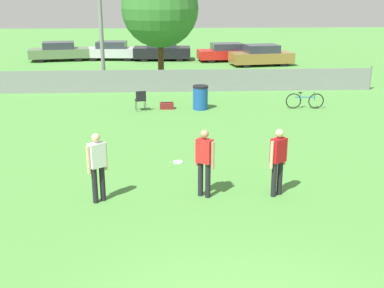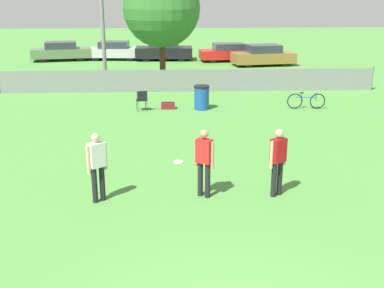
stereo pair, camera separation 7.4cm
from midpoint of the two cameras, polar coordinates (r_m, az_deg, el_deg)
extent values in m
cube|color=gray|center=(23.92, -0.30, 7.51)|extent=(18.45, 0.03, 1.10)
cylinder|color=slate|center=(25.97, 20.67, 7.32)|extent=(0.07, 0.07, 1.21)
cylinder|color=gray|center=(25.15, -10.57, 15.62)|extent=(0.20, 0.20, 7.98)
cylinder|color=#4C331E|center=(26.00, -3.43, 9.78)|extent=(0.32, 0.32, 2.42)
sphere|color=#33702D|center=(25.77, -3.54, 15.76)|extent=(4.00, 4.00, 4.00)
cylinder|color=black|center=(11.85, 9.85, -4.19)|extent=(0.13, 0.13, 0.88)
cylinder|color=black|center=(11.99, 10.52, -3.96)|extent=(0.13, 0.13, 0.88)
cube|color=#B21419|center=(11.67, 10.38, -0.74)|extent=(0.43, 0.39, 0.58)
sphere|color=#D8AD8C|center=(11.54, 10.50, 1.26)|extent=(0.20, 0.20, 0.20)
cylinder|color=#D8AD8C|center=(11.54, 9.60, -1.30)|extent=(0.08, 0.08, 0.67)
cylinder|color=#D8AD8C|center=(11.85, 11.11, -0.87)|extent=(0.08, 0.08, 0.67)
cylinder|color=black|center=(11.58, -11.29, -4.80)|extent=(0.13, 0.13, 0.88)
cylinder|color=black|center=(11.67, -10.41, -4.57)|extent=(0.13, 0.13, 0.88)
cube|color=silver|center=(11.37, -11.06, -1.27)|extent=(0.43, 0.40, 0.58)
sphere|color=#D8AD8C|center=(11.24, -11.19, 0.76)|extent=(0.20, 0.20, 0.20)
cylinder|color=#D8AD8C|center=(11.30, -12.04, -1.86)|extent=(0.08, 0.08, 0.67)
cylinder|color=#D8AD8C|center=(11.50, -10.06, -1.39)|extent=(0.08, 0.08, 0.67)
cylinder|color=black|center=(11.73, 1.17, -4.14)|extent=(0.13, 0.13, 0.88)
cylinder|color=black|center=(11.64, 2.04, -4.33)|extent=(0.13, 0.13, 0.88)
cube|color=red|center=(11.43, 1.64, -0.84)|extent=(0.43, 0.39, 0.58)
sphere|color=tan|center=(11.30, 1.66, 1.20)|extent=(0.20, 0.20, 0.20)
cylinder|color=tan|center=(11.56, 0.66, -1.00)|extent=(0.08, 0.08, 0.67)
cylinder|color=tan|center=(11.35, 2.63, -1.38)|extent=(0.08, 0.08, 0.67)
cylinder|color=white|center=(14.11, -1.47, -2.14)|extent=(0.29, 0.29, 0.03)
torus|color=white|center=(14.10, -1.47, -2.14)|extent=(0.29, 0.29, 0.03)
cylinder|color=#333338|center=(20.51, -5.44, 4.73)|extent=(0.02, 0.02, 0.43)
cylinder|color=#333338|center=(20.45, -6.47, 4.66)|extent=(0.02, 0.02, 0.43)
cylinder|color=#333338|center=(20.15, -5.26, 4.50)|extent=(0.02, 0.02, 0.43)
cylinder|color=#333338|center=(20.09, -6.31, 4.43)|extent=(0.02, 0.02, 0.43)
cube|color=black|center=(20.25, -5.89, 5.22)|extent=(0.50, 0.50, 0.03)
cube|color=black|center=(20.01, -5.82, 5.70)|extent=(0.42, 0.11, 0.40)
torus|color=black|center=(20.93, 12.19, 4.99)|extent=(0.66, 0.08, 0.66)
torus|color=black|center=(21.14, 14.75, 4.94)|extent=(0.66, 0.08, 0.66)
cylinder|color=#195999|center=(21.00, 13.51, 5.41)|extent=(0.88, 0.08, 0.04)
cylinder|color=#195999|center=(20.95, 12.94, 5.43)|extent=(0.03, 0.03, 0.34)
cylinder|color=#195999|center=(21.09, 14.58, 5.39)|extent=(0.03, 0.03, 0.31)
cube|color=black|center=(20.91, 12.98, 5.93)|extent=(0.16, 0.07, 0.04)
cylinder|color=black|center=(21.06, 14.61, 5.79)|extent=(0.05, 0.44, 0.03)
cylinder|color=#194C99|center=(20.34, 1.25, 5.42)|extent=(0.62, 0.62, 0.93)
cylinder|color=black|center=(20.23, 1.26, 6.82)|extent=(0.65, 0.65, 0.08)
cube|color=maroon|center=(20.52, -2.76, 4.56)|extent=(0.58, 0.32, 0.26)
cube|color=black|center=(20.48, -2.77, 4.96)|extent=(0.50, 0.04, 0.02)
cylinder|color=black|center=(36.86, -13.10, 10.36)|extent=(0.70, 0.30, 0.68)
cylinder|color=black|center=(35.36, -13.06, 10.06)|extent=(0.70, 0.30, 0.68)
cylinder|color=black|center=(36.94, -17.13, 10.05)|extent=(0.70, 0.30, 0.68)
cylinder|color=black|center=(35.44, -17.26, 9.75)|extent=(0.70, 0.30, 0.68)
cube|color=#59724C|center=(36.10, -15.17, 10.38)|extent=(4.39, 2.46, 0.62)
cube|color=#2D333D|center=(36.04, -15.24, 11.24)|extent=(2.40, 1.89, 0.47)
cylinder|color=black|center=(36.32, -7.01, 10.56)|extent=(0.67, 0.23, 0.66)
cylinder|color=black|center=(34.88, -7.36, 10.25)|extent=(0.67, 0.23, 0.66)
cylinder|color=black|center=(36.76, -10.84, 10.47)|extent=(0.67, 0.23, 0.66)
cylinder|color=black|center=(35.34, -11.34, 10.16)|extent=(0.67, 0.23, 0.66)
cube|color=#B7B7BC|center=(35.78, -9.16, 10.69)|extent=(4.05, 1.98, 0.62)
cube|color=#2D333D|center=(35.72, -9.20, 11.55)|extent=(2.15, 1.63, 0.47)
cylinder|color=black|center=(36.04, -1.21, 10.61)|extent=(0.63, 0.19, 0.63)
cylinder|color=black|center=(34.43, -1.20, 10.27)|extent=(0.63, 0.19, 0.63)
cylinder|color=black|center=(36.12, -5.23, 10.56)|extent=(0.63, 0.19, 0.63)
cylinder|color=black|center=(34.51, -5.41, 10.21)|extent=(0.63, 0.19, 0.63)
cube|color=black|center=(35.22, -3.27, 10.81)|extent=(4.06, 1.94, 0.74)
cube|color=#2D333D|center=(35.15, -3.29, 11.85)|extent=(2.13, 1.67, 0.55)
cylinder|color=black|center=(35.69, 6.15, 10.42)|extent=(0.62, 0.24, 0.60)
cylinder|color=black|center=(34.31, 6.75, 10.11)|extent=(0.62, 0.24, 0.60)
cylinder|color=black|center=(35.14, 2.12, 10.39)|extent=(0.62, 0.24, 0.60)
cylinder|color=black|center=(33.75, 2.58, 10.08)|extent=(0.62, 0.24, 0.60)
cube|color=red|center=(34.68, 4.42, 10.58)|extent=(4.19, 2.06, 0.60)
cube|color=#2D333D|center=(34.61, 4.44, 11.45)|extent=(2.24, 1.66, 0.45)
cylinder|color=black|center=(34.09, 10.09, 9.92)|extent=(0.63, 0.27, 0.61)
cylinder|color=black|center=(32.67, 11.07, 9.53)|extent=(0.63, 0.27, 0.61)
cylinder|color=black|center=(33.26, 5.95, 9.90)|extent=(0.63, 0.27, 0.61)
cylinder|color=black|center=(31.80, 6.78, 9.51)|extent=(0.63, 0.27, 0.61)
cube|color=olive|center=(32.91, 8.51, 10.10)|extent=(4.30, 2.37, 0.68)
cube|color=#2D333D|center=(32.83, 8.56, 11.12)|extent=(2.33, 1.86, 0.51)
camera|label=1|loc=(0.04, -89.83, 0.05)|focal=45.00mm
camera|label=2|loc=(0.04, 90.17, -0.05)|focal=45.00mm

